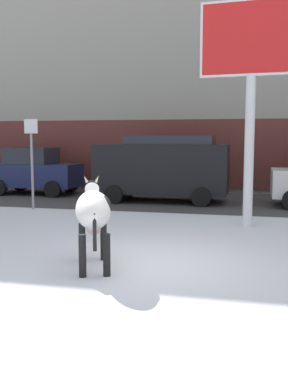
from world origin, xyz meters
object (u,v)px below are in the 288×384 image
object	(u,v)px
billboard	(252,52)
street_sign	(32,156)
car_black_van	(163,167)
cow_holstein	(94,210)
car_navy_hatchback	(34,171)

from	to	relation	value
billboard	street_sign	xyz separation A→B (m)	(-6.60, 1.27, -2.64)
car_black_van	cow_holstein	bearing A→B (deg)	-87.35
cow_holstein	street_sign	world-z (taller)	street_sign
street_sign	car_navy_hatchback	bearing A→B (deg)	116.12
billboard	car_navy_hatchback	bearing A→B (deg)	149.69
cow_holstein	car_navy_hatchback	xyz separation A→B (m)	(-5.81, 9.24, -0.07)
street_sign	cow_holstein	bearing A→B (deg)	-54.29
cow_holstein	car_navy_hatchback	bearing A→B (deg)	122.18
billboard	car_navy_hatchback	world-z (taller)	billboard
cow_holstein	car_black_van	distance (m)	8.28
car_navy_hatchback	car_black_van	bearing A→B (deg)	-10.14
car_navy_hatchback	cow_holstein	bearing A→B (deg)	-57.82
cow_holstein	billboard	xyz separation A→B (m)	(2.57, 4.34, 3.31)
car_navy_hatchback	street_sign	xyz separation A→B (m)	(1.78, -3.62, 0.74)
billboard	car_navy_hatchback	distance (m)	10.28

